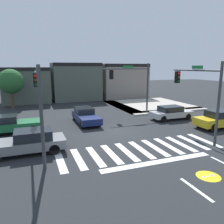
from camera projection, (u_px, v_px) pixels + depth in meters
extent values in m
plane|color=#232628|center=(115.00, 131.00, 18.25)|extent=(120.00, 120.00, 0.00)
cube|color=silver|center=(60.00, 161.00, 12.37)|extent=(0.43, 3.17, 0.01)
cube|color=silver|center=(78.00, 159.00, 12.72)|extent=(0.43, 3.17, 0.01)
cube|color=silver|center=(95.00, 156.00, 13.07)|extent=(0.43, 3.17, 0.01)
cube|color=silver|center=(111.00, 154.00, 13.42)|extent=(0.43, 3.17, 0.01)
cube|color=silver|center=(127.00, 152.00, 13.78)|extent=(0.43, 3.17, 0.01)
cube|color=silver|center=(141.00, 149.00, 14.13)|extent=(0.43, 3.17, 0.01)
cube|color=silver|center=(155.00, 147.00, 14.48)|extent=(0.43, 3.17, 0.01)
cube|color=silver|center=(168.00, 146.00, 14.83)|extent=(0.43, 3.17, 0.01)
cube|color=silver|center=(181.00, 144.00, 15.18)|extent=(0.43, 3.17, 0.01)
cube|color=silver|center=(193.00, 142.00, 15.53)|extent=(0.43, 3.17, 0.01)
cube|color=silver|center=(204.00, 140.00, 15.88)|extent=(0.43, 3.17, 0.01)
cube|color=white|center=(158.00, 162.00, 12.29)|extent=(6.80, 0.50, 0.01)
cube|color=white|center=(196.00, 189.00, 9.54)|extent=(0.16, 2.00, 0.01)
cylinder|color=yellow|center=(208.00, 176.00, 10.68)|extent=(1.16, 1.16, 0.01)
cylinder|color=white|center=(204.00, 177.00, 10.59)|extent=(0.18, 0.18, 0.00)
cylinder|color=white|center=(213.00, 175.00, 10.77)|extent=(0.18, 0.18, 0.00)
cube|color=white|center=(208.00, 176.00, 10.68)|extent=(0.52, 0.05, 0.00)
cube|color=#B2AA9E|center=(170.00, 111.00, 26.11)|extent=(10.00, 1.60, 0.15)
cube|color=#B2AA9E|center=(121.00, 106.00, 29.06)|extent=(1.60, 10.00, 0.15)
cube|color=#B2AA9E|center=(149.00, 104.00, 30.51)|extent=(10.00, 10.00, 0.15)
cube|color=#4C564C|center=(26.00, 85.00, 32.45)|extent=(6.50, 5.19, 5.12)
cube|color=black|center=(25.00, 69.00, 29.79)|extent=(6.50, 0.50, 0.50)
cube|color=#4C564C|center=(76.00, 82.00, 35.07)|extent=(7.22, 5.51, 5.77)
cube|color=black|center=(79.00, 64.00, 32.20)|extent=(7.22, 0.50, 0.50)
cube|color=gray|center=(121.00, 81.00, 38.31)|extent=(7.60, 6.50, 5.66)
cube|color=black|center=(129.00, 65.00, 34.99)|extent=(7.60, 0.50, 0.50)
cylinder|color=#383A3D|center=(218.00, 105.00, 14.25)|extent=(0.18, 0.18, 5.53)
cylinder|color=#383A3D|center=(195.00, 70.00, 16.05)|extent=(0.12, 4.87, 0.12)
cube|color=black|center=(177.00, 77.00, 17.96)|extent=(0.32, 0.32, 0.95)
sphere|color=red|center=(179.00, 74.00, 17.75)|extent=(0.22, 0.22, 0.22)
sphere|color=#4C330C|center=(179.00, 77.00, 17.80)|extent=(0.22, 0.22, 0.22)
sphere|color=#0C3814|center=(178.00, 81.00, 17.86)|extent=(0.22, 0.22, 0.22)
cube|color=#197233|center=(197.00, 67.00, 15.78)|extent=(0.03, 1.10, 0.24)
cylinder|color=#383A3D|center=(147.00, 89.00, 24.34)|extent=(0.18, 0.18, 5.56)
cylinder|color=#383A3D|center=(126.00, 69.00, 22.99)|extent=(5.24, 0.12, 0.12)
cube|color=black|center=(111.00, 75.00, 22.54)|extent=(0.32, 0.32, 0.95)
sphere|color=red|center=(113.00, 72.00, 22.54)|extent=(0.22, 0.22, 0.22)
sphere|color=#4C330C|center=(113.00, 75.00, 22.60)|extent=(0.22, 0.22, 0.22)
sphere|color=#0C3814|center=(113.00, 77.00, 22.66)|extent=(0.22, 0.22, 0.22)
cube|color=#197233|center=(128.00, 67.00, 23.04)|extent=(1.10, 0.03, 0.24)
cylinder|color=#383A3D|center=(42.00, 119.00, 11.01)|extent=(0.18, 0.18, 5.31)
cylinder|color=#383A3D|center=(36.00, 73.00, 13.13)|extent=(0.12, 5.59, 0.12)
cube|color=black|center=(36.00, 80.00, 15.38)|extent=(0.32, 0.32, 0.95)
sphere|color=red|center=(35.00, 76.00, 15.16)|extent=(0.22, 0.22, 0.22)
sphere|color=#4C330C|center=(36.00, 80.00, 15.22)|extent=(0.22, 0.22, 0.22)
sphere|color=#0C3814|center=(36.00, 85.00, 15.28)|extent=(0.22, 0.22, 0.22)
cube|color=#197233|center=(36.00, 69.00, 12.83)|extent=(0.03, 1.10, 0.24)
cube|color=gold|center=(220.00, 121.00, 19.06)|extent=(4.52, 1.81, 0.65)
cube|color=black|center=(220.00, 114.00, 18.89)|extent=(2.01, 1.59, 0.58)
cylinder|color=black|center=(213.00, 128.00, 17.86)|extent=(0.70, 0.22, 0.70)
cylinder|color=black|center=(199.00, 123.00, 19.31)|extent=(0.70, 0.22, 0.70)
cube|color=#141E4C|center=(86.00, 117.00, 20.62)|extent=(1.79, 4.67, 0.57)
cube|color=black|center=(84.00, 110.00, 21.25)|extent=(1.57, 2.12, 0.51)
cylinder|color=black|center=(99.00, 123.00, 19.49)|extent=(0.22, 0.64, 0.64)
cylinder|color=black|center=(82.00, 125.00, 18.95)|extent=(0.22, 0.64, 0.64)
cylinder|color=black|center=(90.00, 116.00, 22.40)|extent=(0.22, 0.64, 0.64)
cylinder|color=black|center=(74.00, 117.00, 21.86)|extent=(0.22, 0.64, 0.64)
cube|color=#B7BABF|center=(171.00, 114.00, 22.11)|extent=(4.18, 1.70, 0.55)
cube|color=black|center=(170.00, 109.00, 21.95)|extent=(2.16, 1.50, 0.52)
cylinder|color=black|center=(178.00, 114.00, 23.33)|extent=(0.64, 0.22, 0.64)
cylinder|color=black|center=(188.00, 117.00, 21.97)|extent=(0.64, 0.22, 0.64)
cylinder|color=black|center=(155.00, 116.00, 22.34)|extent=(0.64, 0.22, 0.64)
cylinder|color=black|center=(163.00, 119.00, 20.99)|extent=(0.64, 0.22, 0.64)
cube|color=#1E6638|center=(14.00, 125.00, 17.63)|extent=(4.16, 1.90, 0.59)
cube|color=black|center=(5.00, 119.00, 17.30)|extent=(1.77, 1.67, 0.54)
cylinder|color=black|center=(33.00, 124.00, 18.94)|extent=(0.69, 0.22, 0.69)
cylinder|color=black|center=(33.00, 130.00, 17.40)|extent=(0.69, 0.22, 0.69)
cube|color=slate|center=(26.00, 144.00, 13.44)|extent=(4.64, 1.85, 0.55)
cube|color=black|center=(33.00, 135.00, 13.48)|extent=(2.17, 1.63, 0.58)
cylinder|color=black|center=(54.00, 149.00, 13.29)|extent=(0.64, 0.22, 0.64)
cylinder|color=black|center=(52.00, 141.00, 14.78)|extent=(0.64, 0.22, 0.64)
cylinder|color=#4C3823|center=(12.00, 97.00, 27.87)|extent=(0.36, 0.36, 2.80)
sphere|color=#235628|center=(11.00, 81.00, 27.47)|extent=(3.06, 3.06, 3.06)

